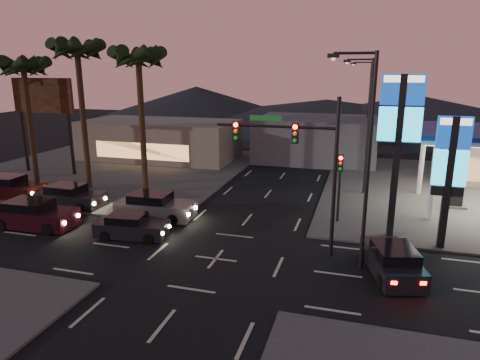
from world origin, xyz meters
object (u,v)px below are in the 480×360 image
(car_lane_b_front, at_px, (155,207))
(car_lane_b_rear, at_px, (9,188))
(car_lane_b_mid, at_px, (70,197))
(pylon_sign_short, at_px, (450,163))
(car_lane_a_front, at_px, (131,227))
(suv_station, at_px, (392,261))
(pylon_sign_tall, at_px, (400,124))
(traffic_signal_mast, at_px, (300,153))
(car_lane_a_mid, at_px, (33,215))

(car_lane_b_front, xyz_separation_m, car_lane_b_rear, (-12.44, 1.09, 0.00))
(car_lane_b_front, bearing_deg, car_lane_b_mid, 176.19)
(car_lane_b_front, relative_size, car_lane_b_rear, 0.99)
(pylon_sign_short, distance_m, car_lane_a_front, 17.32)
(suv_station, bearing_deg, pylon_sign_tall, 88.48)
(pylon_sign_tall, height_order, pylon_sign_short, pylon_sign_tall)
(car_lane_b_rear, bearing_deg, pylon_sign_tall, -0.53)
(car_lane_b_front, xyz_separation_m, suv_station, (14.12, -3.98, -0.08))
(pylon_sign_short, relative_size, car_lane_b_front, 1.37)
(pylon_sign_tall, distance_m, car_lane_a_front, 15.74)
(traffic_signal_mast, relative_size, suv_station, 1.70)
(car_lane_b_front, height_order, car_lane_b_mid, car_lane_b_front)
(pylon_sign_short, distance_m, car_lane_b_front, 17.19)
(traffic_signal_mast, xyz_separation_m, car_lane_b_rear, (-21.95, 3.76, -4.46))
(traffic_signal_mast, bearing_deg, car_lane_b_rear, 170.29)
(car_lane_a_front, height_order, car_lane_b_rear, car_lane_b_rear)
(traffic_signal_mast, distance_m, suv_station, 6.61)
(pylon_sign_short, height_order, car_lane_b_rear, pylon_sign_short)
(traffic_signal_mast, relative_size, car_lane_a_mid, 1.54)
(pylon_sign_short, bearing_deg, pylon_sign_tall, 158.20)
(pylon_sign_short, relative_size, car_lane_b_rear, 1.37)
(car_lane_b_front, distance_m, suv_station, 14.67)
(car_lane_a_mid, bearing_deg, traffic_signal_mast, 2.86)
(car_lane_b_mid, distance_m, car_lane_b_rear, 5.78)
(car_lane_b_rear, bearing_deg, car_lane_b_mid, -6.35)
(car_lane_a_front, bearing_deg, traffic_signal_mast, 3.53)
(car_lane_a_mid, xyz_separation_m, car_lane_b_mid, (-0.44, 3.90, -0.05))
(car_lane_a_mid, distance_m, car_lane_b_front, 7.15)
(car_lane_a_front, xyz_separation_m, car_lane_b_front, (-0.18, 3.25, 0.14))
(traffic_signal_mast, height_order, suv_station, traffic_signal_mast)
(pylon_sign_tall, xyz_separation_m, car_lane_b_rear, (-26.69, 0.24, -5.63))
(car_lane_a_mid, bearing_deg, suv_station, -1.48)
(pylon_sign_tall, relative_size, car_lane_b_front, 1.77)
(suv_station, bearing_deg, car_lane_a_front, 176.97)
(car_lane_b_rear, bearing_deg, suv_station, -10.80)
(traffic_signal_mast, xyz_separation_m, suv_station, (4.62, -1.31, -4.54))
(car_lane_a_front, relative_size, suv_station, 0.90)
(car_lane_a_front, xyz_separation_m, suv_station, (13.93, -0.74, 0.06))
(pylon_sign_tall, xyz_separation_m, traffic_signal_mast, (-4.74, -3.51, -1.17))
(car_lane_a_front, bearing_deg, pylon_sign_tall, 16.20)
(car_lane_a_front, height_order, car_lane_a_mid, car_lane_a_mid)
(car_lane_a_mid, bearing_deg, car_lane_b_mid, 96.37)
(car_lane_a_mid, relative_size, suv_station, 1.10)
(pylon_sign_short, distance_m, traffic_signal_mast, 7.69)
(car_lane_a_mid, bearing_deg, car_lane_a_front, 1.89)
(car_lane_b_front, bearing_deg, car_lane_a_front, -86.77)
(pylon_sign_short, height_order, suv_station, pylon_sign_short)
(car_lane_b_rear, bearing_deg, car_lane_a_mid, -36.30)
(car_lane_b_mid, xyz_separation_m, suv_station, (20.81, -4.43, -0.04))
(car_lane_b_front, height_order, suv_station, car_lane_b_front)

